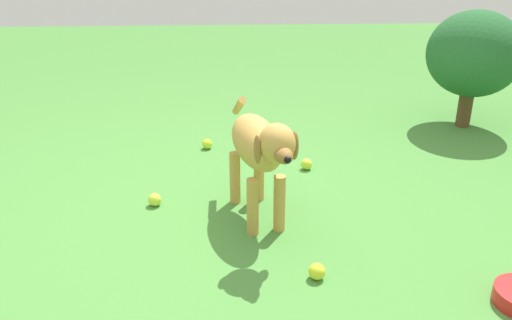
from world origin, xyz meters
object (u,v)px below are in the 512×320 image
(tennis_ball_2, at_px, (155,200))
(tennis_ball_3, at_px, (307,164))
(tennis_ball_1, at_px, (207,144))
(dog, at_px, (259,147))
(tennis_ball_0, at_px, (317,271))

(tennis_ball_2, relative_size, tennis_ball_3, 1.00)
(tennis_ball_2, bearing_deg, tennis_ball_3, 115.88)
(tennis_ball_1, xyz_separation_m, tennis_ball_2, (0.78, -0.24, 0.00))
(tennis_ball_1, bearing_deg, dog, 15.72)
(tennis_ball_2, bearing_deg, tennis_ball_1, 162.69)
(tennis_ball_0, bearing_deg, tennis_ball_1, -162.16)
(tennis_ball_0, distance_m, tennis_ball_3, 1.07)
(tennis_ball_0, relative_size, tennis_ball_2, 1.00)
(dog, bearing_deg, tennis_ball_1, -176.75)
(tennis_ball_3, bearing_deg, tennis_ball_1, -122.40)
(dog, distance_m, tennis_ball_0, 0.62)
(dog, bearing_deg, tennis_ball_3, 138.72)
(dog, relative_size, tennis_ball_2, 12.39)
(dog, relative_size, tennis_ball_3, 12.39)
(dog, height_order, tennis_ball_2, dog)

